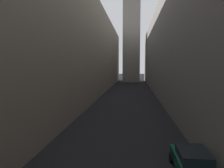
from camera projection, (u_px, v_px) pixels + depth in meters
ground_plane at (127, 102)px, 35.31m from camera, size 264.00×264.00×0.00m
building_block_left at (58, 48)px, 37.83m from camera, size 14.28×108.00×18.57m
building_block_right at (196, 49)px, 35.30m from camera, size 12.05×108.00×18.09m
parked_car_right_far at (193, 162)px, 11.49m from camera, size 1.94×4.43×1.48m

